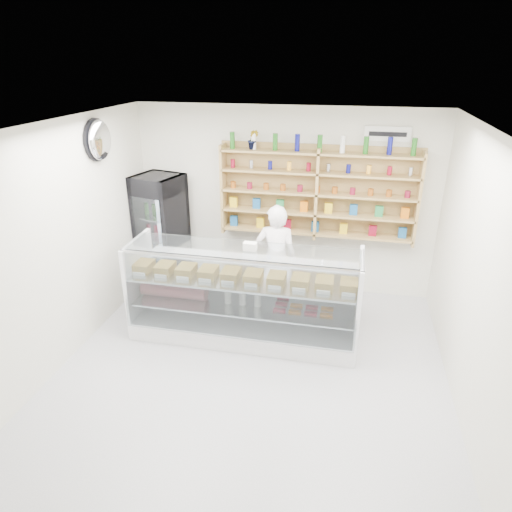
# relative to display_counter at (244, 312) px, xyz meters

# --- Properties ---
(room) EXTENTS (5.00, 5.00, 5.00)m
(room) POSITION_rel_display_counter_xyz_m (0.26, -0.92, 1.05)
(room) COLOR #B4B3B9
(room) RESTS_ON ground
(display_counter) EXTENTS (2.91, 0.87, 1.27)m
(display_counter) POSITION_rel_display_counter_xyz_m (0.00, 0.00, 0.00)
(display_counter) COLOR white
(display_counter) RESTS_ON floor
(shop_worker) EXTENTS (0.60, 0.41, 1.59)m
(shop_worker) POSITION_rel_display_counter_xyz_m (0.27, 0.79, 0.44)
(shop_worker) COLOR white
(shop_worker) RESTS_ON floor
(drinks_cooler) EXTENTS (0.79, 0.77, 1.80)m
(drinks_cooler) POSITION_rel_display_counter_xyz_m (-1.59, 1.17, 0.55)
(drinks_cooler) COLOR black
(drinks_cooler) RESTS_ON floor
(wall_shelving) EXTENTS (2.84, 0.28, 1.33)m
(wall_shelving) POSITION_rel_display_counter_xyz_m (0.76, 1.42, 1.24)
(wall_shelving) COLOR #A4854D
(wall_shelving) RESTS_ON back_wall
(potted_plant) EXTENTS (0.15, 0.12, 0.28)m
(potted_plant) POSITION_rel_display_counter_xyz_m (-0.19, 1.42, 1.98)
(potted_plant) COLOR #1E6626
(potted_plant) RESTS_ON wall_shelving
(security_mirror) EXTENTS (0.15, 0.50, 0.50)m
(security_mirror) POSITION_rel_display_counter_xyz_m (-1.91, 0.28, 2.10)
(security_mirror) COLOR silver
(security_mirror) RESTS_ON left_wall
(wall_sign) EXTENTS (0.62, 0.03, 0.20)m
(wall_sign) POSITION_rel_display_counter_xyz_m (1.66, 1.55, 2.10)
(wall_sign) COLOR white
(wall_sign) RESTS_ON back_wall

